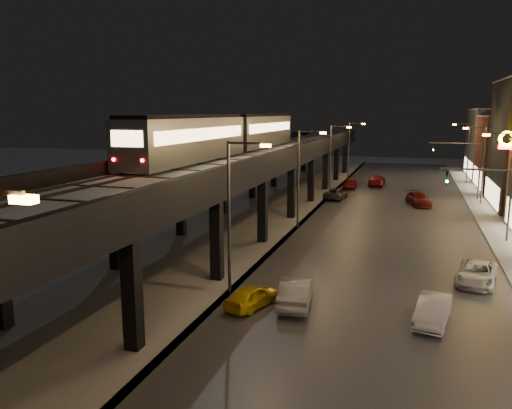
% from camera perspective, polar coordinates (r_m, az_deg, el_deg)
% --- Properties ---
extents(road_surface, '(17.00, 120.00, 0.06)m').
position_cam_1_polar(road_surface, '(49.58, 15.09, -2.17)').
color(road_surface, '#46474D').
rests_on(road_surface, ground).
extents(sidewalk_right, '(4.00, 120.00, 0.14)m').
position_cam_1_polar(sidewalk_right, '(50.21, 26.57, -2.73)').
color(sidewalk_right, '#9FA1A8').
rests_on(sidewalk_right, ground).
extents(under_viaduct_pavement, '(11.00, 120.00, 0.06)m').
position_cam_1_polar(under_viaduct_pavement, '(51.86, 0.04, -1.25)').
color(under_viaduct_pavement, '#9FA1A8').
rests_on(under_viaduct_pavement, ground).
extents(elevated_viaduct, '(9.00, 100.00, 6.30)m').
position_cam_1_polar(elevated_viaduct, '(48.04, -1.10, 4.55)').
color(elevated_viaduct, black).
rests_on(elevated_viaduct, ground).
extents(viaduct_trackbed, '(8.40, 100.00, 0.32)m').
position_cam_1_polar(viaduct_trackbed, '(48.08, -1.07, 5.48)').
color(viaduct_trackbed, '#B2B7C1').
rests_on(viaduct_trackbed, elevated_viaduct).
extents(viaduct_parapet_streetside, '(0.30, 100.00, 1.10)m').
position_cam_1_polar(viaduct_parapet_streetside, '(46.87, 4.03, 5.90)').
color(viaduct_parapet_streetside, black).
rests_on(viaduct_parapet_streetside, elevated_viaduct).
extents(viaduct_parapet_far, '(0.30, 100.00, 1.10)m').
position_cam_1_polar(viaduct_parapet_far, '(49.63, -5.84, 6.12)').
color(viaduct_parapet_far, black).
rests_on(viaduct_parapet_far, elevated_viaduct).
extents(building_f, '(12.20, 16.20, 11.16)m').
position_cam_1_polar(building_f, '(90.74, 27.05, 6.19)').
color(building_f, '#48484C').
rests_on(building_f, ground).
extents(streetlight_left_1, '(2.57, 0.28, 9.00)m').
position_cam_1_polar(streetlight_left_1, '(28.66, -2.62, -0.28)').
color(streetlight_left_1, '#38383A').
rests_on(streetlight_left_1, ground).
extents(streetlight_left_2, '(2.57, 0.28, 9.00)m').
position_cam_1_polar(streetlight_left_2, '(45.78, 5.20, 3.74)').
color(streetlight_left_2, '#38383A').
rests_on(streetlight_left_2, ground).
extents(streetlight_right_2, '(2.56, 0.28, 9.00)m').
position_cam_1_polar(streetlight_right_2, '(45.34, 26.89, 2.58)').
color(streetlight_right_2, '#38383A').
rests_on(streetlight_right_2, ground).
extents(streetlight_left_3, '(2.57, 0.28, 9.00)m').
position_cam_1_polar(streetlight_left_3, '(63.39, 8.73, 5.53)').
color(streetlight_left_3, '#38383A').
rests_on(streetlight_left_3, ground).
extents(streetlight_right_3, '(2.56, 0.28, 9.00)m').
position_cam_1_polar(streetlight_right_3, '(63.07, 24.36, 4.70)').
color(streetlight_right_3, '#38383A').
rests_on(streetlight_right_3, ground).
extents(streetlight_left_4, '(2.57, 0.28, 9.00)m').
position_cam_1_polar(streetlight_left_4, '(81.17, 10.74, 6.53)').
color(streetlight_left_4, '#38383A').
rests_on(streetlight_left_4, ground).
extents(streetlight_right_4, '(2.56, 0.28, 9.00)m').
position_cam_1_polar(streetlight_right_4, '(80.93, 22.94, 5.88)').
color(streetlight_right_4, '#38383A').
rests_on(streetlight_right_4, ground).
extents(traffic_light_rig_b, '(6.10, 0.34, 7.00)m').
position_cam_1_polar(traffic_light_rig_b, '(66.01, 23.26, 4.35)').
color(traffic_light_rig_b, '#38383A').
rests_on(traffic_light_rig_b, ground).
extents(subway_train, '(3.16, 38.55, 3.78)m').
position_cam_1_polar(subway_train, '(50.93, -2.92, 8.13)').
color(subway_train, gray).
rests_on(subway_train, viaduct_trackbed).
extents(car_taxi, '(2.62, 3.92, 1.24)m').
position_cam_1_polar(car_taxi, '(27.76, -0.42, -10.55)').
color(car_taxi, yellow).
rests_on(car_taxi, ground).
extents(car_near_white, '(2.19, 4.83, 1.54)m').
position_cam_1_polar(car_near_white, '(28.12, 4.59, -9.98)').
color(car_near_white, '#919398').
rests_on(car_near_white, ground).
extents(car_mid_silver, '(2.62, 4.94, 1.32)m').
position_cam_1_polar(car_mid_silver, '(62.24, 9.10, 1.19)').
color(car_mid_silver, '#393A3D').
rests_on(car_mid_silver, ground).
extents(car_mid_dark, '(2.31, 5.34, 1.53)m').
position_cam_1_polar(car_mid_dark, '(74.85, 13.66, 2.66)').
color(car_mid_dark, maroon).
rests_on(car_mid_dark, ground).
extents(car_far_white, '(1.90, 4.42, 1.49)m').
position_cam_1_polar(car_far_white, '(71.45, 10.69, 2.39)').
color(car_far_white, maroon).
rests_on(car_far_white, ground).
extents(car_onc_silver, '(2.10, 4.31, 1.36)m').
position_cam_1_polar(car_onc_silver, '(27.29, 19.55, -11.43)').
color(car_onc_silver, silver).
rests_on(car_onc_silver, ground).
extents(car_onc_dark, '(3.04, 5.06, 1.32)m').
position_cam_1_polar(car_onc_dark, '(34.25, 23.89, -7.29)').
color(car_onc_dark, silver).
rests_on(car_onc_dark, ground).
extents(car_onc_white, '(3.33, 5.36, 1.45)m').
position_cam_1_polar(car_onc_white, '(60.23, 18.08, 0.55)').
color(car_onc_white, maroon).
rests_on(car_onc_white, ground).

